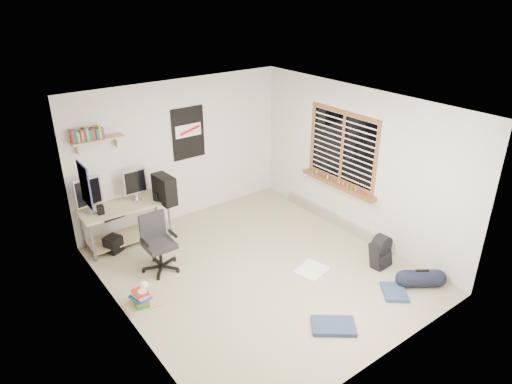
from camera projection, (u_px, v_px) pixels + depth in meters
floor at (259, 270)px, 6.88m from camera, size 4.00×4.50×0.01m
ceiling at (259, 106)px, 5.82m from camera, size 4.00×4.50×0.01m
back_wall at (181, 151)px, 7.99m from camera, size 4.00×0.01×2.50m
left_wall at (120, 239)px, 5.26m from camera, size 0.01×4.50×2.50m
right_wall at (357, 163)px, 7.44m from camera, size 0.01×4.50×2.50m
desk at (127, 222)px, 7.47m from camera, size 1.42×0.63×0.64m
monitor_left at (90, 202)px, 7.01m from camera, size 0.43×0.15×0.46m
monitor_right at (136, 191)px, 7.43m from camera, size 0.38×0.10×0.42m
pc_tower at (164, 189)px, 7.40m from camera, size 0.24×0.47×0.48m
keyboard at (116, 217)px, 7.03m from camera, size 0.42×0.18×0.02m
speaker_left at (101, 211)px, 7.02m from camera, size 0.10×0.10×0.19m
speaker_right at (157, 198)px, 7.46m from camera, size 0.12×0.12×0.18m
office_chair at (159, 241)px, 6.69m from camera, size 0.58×0.58×0.89m
wall_shelf at (97, 139)px, 6.89m from camera, size 0.80×0.22×0.24m
poster_back_wall at (188, 133)px, 7.92m from camera, size 0.62×0.03×0.92m
poster_left_wall at (85, 185)px, 6.04m from camera, size 0.02×0.42×0.60m
window at (342, 148)px, 7.54m from camera, size 0.10×1.50×1.26m
baseboard_heater at (336, 220)px, 8.12m from camera, size 0.08×2.50×0.18m
backpack at (380, 254)px, 6.90m from camera, size 0.32×0.27×0.41m
duffel_bag at (421, 278)px, 6.46m from camera, size 0.35×0.35×0.49m
tshirt at (311, 270)px, 6.82m from camera, size 0.53×0.48×0.04m
jeans_a at (333, 326)px, 5.71m from camera, size 0.64×0.61×0.06m
jeans_b at (394, 292)px, 6.34m from camera, size 0.51×0.53×0.05m
book_stack at (141, 295)px, 6.08m from camera, size 0.48×0.40×0.31m
desk_lamp at (141, 281)px, 5.98m from camera, size 0.14×0.21×0.20m
subwoofer at (113, 244)px, 7.28m from camera, size 0.31×0.31×0.26m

